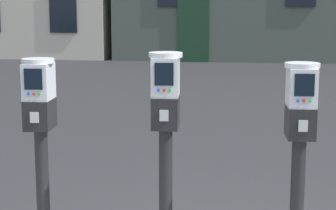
% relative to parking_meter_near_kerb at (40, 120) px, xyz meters
% --- Properties ---
extents(parking_meter_near_kerb, '(0.23, 0.26, 1.33)m').
position_rel_parking_meter_near_kerb_xyz_m(parking_meter_near_kerb, '(0.00, 0.00, 0.00)').
color(parking_meter_near_kerb, black).
rests_on(parking_meter_near_kerb, sidewalk_slab).
extents(parking_meter_twin_adjacent, '(0.23, 0.26, 1.38)m').
position_rel_parking_meter_near_kerb_xyz_m(parking_meter_twin_adjacent, '(0.85, 0.00, 0.04)').
color(parking_meter_twin_adjacent, black).
rests_on(parking_meter_twin_adjacent, sidewalk_slab).
extents(parking_meter_end_of_row, '(0.23, 0.26, 1.33)m').
position_rel_parking_meter_near_kerb_xyz_m(parking_meter_end_of_row, '(1.71, -0.00, -0.00)').
color(parking_meter_end_of_row, black).
rests_on(parking_meter_end_of_row, sidewalk_slab).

